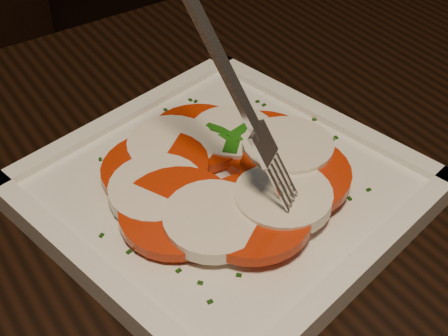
% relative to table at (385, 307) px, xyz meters
% --- Properties ---
extents(table, '(1.20, 0.80, 0.75)m').
position_rel_table_xyz_m(table, '(0.00, 0.00, 0.00)').
color(table, black).
rests_on(table, ground).
extents(plate, '(0.29, 0.29, 0.01)m').
position_rel_table_xyz_m(plate, '(-0.09, 0.10, 0.11)').
color(plate, white).
rests_on(plate, table).
extents(caprese_salad, '(0.20, 0.21, 0.03)m').
position_rel_table_xyz_m(caprese_salad, '(-0.09, 0.10, 0.12)').
color(caprese_salad, red).
rests_on(caprese_salad, plate).
extents(fork, '(0.08, 0.10, 0.17)m').
position_rel_table_xyz_m(fork, '(-0.11, 0.08, 0.22)').
color(fork, white).
rests_on(fork, caprese_salad).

